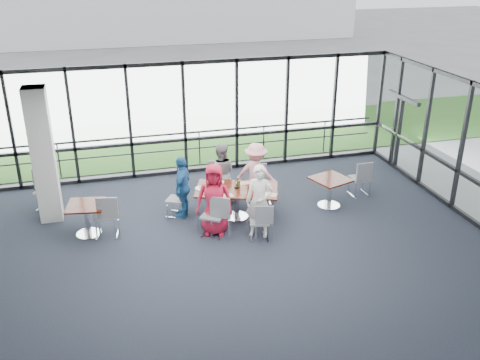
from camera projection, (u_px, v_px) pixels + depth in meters
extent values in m
cube|color=#1D232E|center=(228.00, 262.00, 11.05)|extent=(12.00, 10.00, 0.02)
cube|color=white|center=(226.00, 112.00, 9.77)|extent=(12.00, 10.00, 0.04)
cube|color=white|center=(184.00, 119.00, 14.83)|extent=(12.00, 0.10, 3.20)
cube|color=black|center=(399.00, 134.00, 15.37)|extent=(0.12, 1.60, 2.10)
cube|color=silver|center=(43.00, 156.00, 12.21)|extent=(0.50, 0.50, 3.20)
cube|color=slate|center=(164.00, 123.00, 19.91)|extent=(80.00, 70.00, 0.02)
cube|color=#2C591B|center=(172.00, 139.00, 18.13)|extent=(80.00, 5.00, 0.01)
cylinder|color=#2D2D33|center=(183.00, 149.00, 15.80)|extent=(12.00, 0.06, 0.06)
cube|color=#330A09|center=(237.00, 189.00, 12.60)|extent=(2.15, 1.62, 0.04)
cylinder|color=silver|center=(237.00, 204.00, 12.75)|extent=(0.12, 0.12, 0.71)
cylinder|color=silver|center=(237.00, 216.00, 12.89)|extent=(0.56, 0.56, 0.03)
cube|color=#330A09|center=(85.00, 205.00, 11.82)|extent=(0.90, 0.90, 0.04)
cylinder|color=silver|center=(87.00, 220.00, 11.97)|extent=(0.12, 0.12, 0.71)
cube|color=#330A09|center=(331.00, 179.00, 13.16)|extent=(1.05, 1.05, 0.04)
cylinder|color=silver|center=(330.00, 193.00, 13.31)|extent=(0.12, 0.12, 0.71)
imported|color=#BB1634|center=(214.00, 200.00, 11.85)|extent=(0.93, 0.75, 1.67)
imported|color=white|center=(259.00, 202.00, 11.75)|extent=(0.75, 0.67, 1.68)
imported|color=gray|center=(221.00, 173.00, 13.38)|extent=(0.85, 0.65, 1.56)
imported|color=pink|center=(256.00, 174.00, 13.32)|extent=(1.16, 0.97, 1.59)
imported|color=#215E9B|center=(183.00, 187.00, 12.65)|extent=(0.83, 1.02, 1.54)
cylinder|color=white|center=(214.00, 194.00, 12.32)|extent=(0.24, 0.24, 0.01)
cylinder|color=white|center=(261.00, 194.00, 12.28)|extent=(0.26, 0.26, 0.01)
cylinder|color=white|center=(218.00, 182.00, 12.93)|extent=(0.28, 0.28, 0.01)
cylinder|color=white|center=(255.00, 183.00, 12.88)|extent=(0.26, 0.26, 0.01)
cylinder|color=white|center=(201.00, 188.00, 12.60)|extent=(0.28, 0.28, 0.01)
cylinder|color=white|center=(225.00, 190.00, 12.38)|extent=(0.07, 0.07, 0.14)
cylinder|color=white|center=(249.00, 191.00, 12.33)|extent=(0.07, 0.07, 0.14)
cylinder|color=white|center=(237.00, 183.00, 12.76)|extent=(0.06, 0.06, 0.13)
cylinder|color=white|center=(210.00, 187.00, 12.52)|extent=(0.08, 0.08, 0.15)
cube|color=beige|center=(228.00, 196.00, 12.22)|extent=(0.31, 0.25, 0.00)
cube|color=beige|center=(270.00, 195.00, 12.29)|extent=(0.39, 0.35, 0.00)
cube|color=beige|center=(245.00, 183.00, 12.90)|extent=(0.32, 0.24, 0.00)
cube|color=black|center=(237.00, 187.00, 12.61)|extent=(0.10, 0.07, 0.04)
cylinder|color=#951509|center=(238.00, 184.00, 12.61)|extent=(0.06, 0.06, 0.18)
cylinder|color=#187026|center=(239.00, 184.00, 12.59)|extent=(0.05, 0.05, 0.20)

